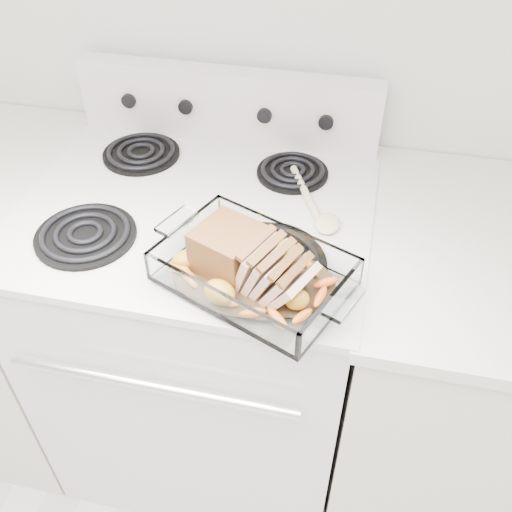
% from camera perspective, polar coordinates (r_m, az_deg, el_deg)
% --- Properties ---
extents(electric_range, '(0.78, 0.70, 1.12)m').
position_cam_1_polar(electric_range, '(1.60, -4.83, -7.78)').
color(electric_range, silver).
rests_on(electric_range, ground).
extents(counter_right, '(0.58, 0.68, 0.93)m').
position_cam_1_polar(counter_right, '(1.60, 19.21, -11.73)').
color(counter_right, silver).
rests_on(counter_right, ground).
extents(baking_dish, '(0.34, 0.22, 0.07)m').
position_cam_1_polar(baking_dish, '(1.06, -0.23, -1.90)').
color(baking_dish, white).
rests_on(baking_dish, electric_range).
extents(pork_roast, '(0.23, 0.11, 0.09)m').
position_cam_1_polar(pork_roast, '(1.04, -1.44, -0.42)').
color(pork_roast, brown).
rests_on(pork_roast, baking_dish).
extents(roast_vegetables, '(0.33, 0.18, 0.04)m').
position_cam_1_polar(roast_vegetables, '(1.08, -0.04, -0.36)').
color(roast_vegetables, '#C8681F').
rests_on(roast_vegetables, baking_dish).
extents(wooden_spoon, '(0.14, 0.23, 0.02)m').
position_cam_1_polar(wooden_spoon, '(1.25, 6.16, 4.64)').
color(wooden_spoon, beige).
rests_on(wooden_spoon, electric_range).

